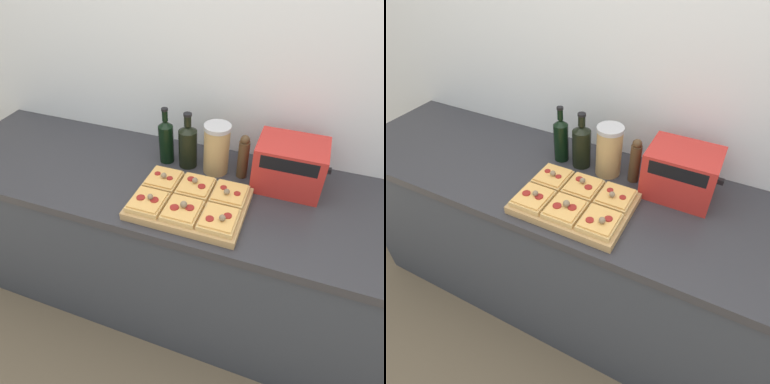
% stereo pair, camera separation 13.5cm
% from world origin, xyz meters
% --- Properties ---
extents(ground_plane, '(12.00, 12.00, 0.00)m').
position_xyz_m(ground_plane, '(0.00, 0.00, 0.00)').
color(ground_plane, brown).
extents(wall_back, '(6.00, 0.06, 2.50)m').
position_xyz_m(wall_back, '(0.00, 0.67, 1.25)').
color(wall_back, silver).
rests_on(wall_back, ground_plane).
extents(kitchen_counter, '(2.63, 0.67, 0.88)m').
position_xyz_m(kitchen_counter, '(0.00, 0.32, 0.44)').
color(kitchen_counter, '#333842').
rests_on(kitchen_counter, ground_plane).
extents(cutting_board, '(0.45, 0.32, 0.03)m').
position_xyz_m(cutting_board, '(-0.06, 0.18, 0.90)').
color(cutting_board, tan).
rests_on(cutting_board, kitchen_counter).
extents(pizza_slice_back_left, '(0.13, 0.14, 0.05)m').
position_xyz_m(pizza_slice_back_left, '(-0.21, 0.26, 0.93)').
color(pizza_slice_back_left, tan).
rests_on(pizza_slice_back_left, cutting_board).
extents(pizza_slice_back_center, '(0.13, 0.14, 0.05)m').
position_xyz_m(pizza_slice_back_center, '(-0.06, 0.26, 0.93)').
color(pizza_slice_back_center, tan).
rests_on(pizza_slice_back_center, cutting_board).
extents(pizza_slice_back_right, '(0.13, 0.14, 0.05)m').
position_xyz_m(pizza_slice_back_right, '(0.08, 0.26, 0.93)').
color(pizza_slice_back_right, tan).
rests_on(pizza_slice_back_right, cutting_board).
extents(pizza_slice_front_left, '(0.13, 0.14, 0.05)m').
position_xyz_m(pizza_slice_front_left, '(-0.21, 0.11, 0.93)').
color(pizza_slice_front_left, tan).
rests_on(pizza_slice_front_left, cutting_board).
extents(pizza_slice_front_center, '(0.13, 0.14, 0.05)m').
position_xyz_m(pizza_slice_front_center, '(-0.06, 0.11, 0.93)').
color(pizza_slice_front_center, tan).
rests_on(pizza_slice_front_center, cutting_board).
extents(pizza_slice_front_right, '(0.13, 0.14, 0.05)m').
position_xyz_m(pizza_slice_front_right, '(0.08, 0.11, 0.93)').
color(pizza_slice_front_right, tan).
rests_on(pizza_slice_front_right, cutting_board).
extents(olive_oil_bottle, '(0.07, 0.07, 0.27)m').
position_xyz_m(olive_oil_bottle, '(-0.27, 0.45, 0.99)').
color(olive_oil_bottle, black).
rests_on(olive_oil_bottle, kitchen_counter).
extents(wine_bottle, '(0.08, 0.08, 0.26)m').
position_xyz_m(wine_bottle, '(-0.17, 0.45, 0.99)').
color(wine_bottle, black).
rests_on(wine_bottle, kitchen_counter).
extents(grain_jar_tall, '(0.12, 0.12, 0.23)m').
position_xyz_m(grain_jar_tall, '(-0.04, 0.45, 1.00)').
color(grain_jar_tall, tan).
rests_on(grain_jar_tall, kitchen_counter).
extents(pepper_mill, '(0.05, 0.05, 0.20)m').
position_xyz_m(pepper_mill, '(0.08, 0.45, 0.98)').
color(pepper_mill, '#47331E').
rests_on(pepper_mill, kitchen_counter).
extents(toaster_oven, '(0.30, 0.21, 0.21)m').
position_xyz_m(toaster_oven, '(0.28, 0.45, 0.99)').
color(toaster_oven, red).
rests_on(toaster_oven, kitchen_counter).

